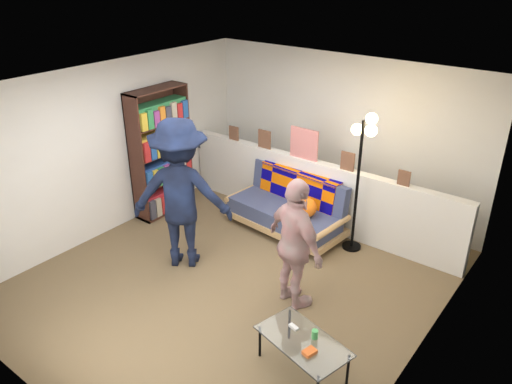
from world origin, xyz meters
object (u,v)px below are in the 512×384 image
at_px(coffee_table, 303,343).
at_px(futon_sofa, 289,208).
at_px(person_right, 295,245).
at_px(floor_lamp, 362,156).
at_px(bookshelf, 161,156).
at_px(person_left, 181,194).

bearing_deg(coffee_table, futon_sofa, 127.04).
bearing_deg(person_right, floor_lamp, -67.17).
xyz_separation_m(bookshelf, coffee_table, (3.55, -1.53, -0.55)).
xyz_separation_m(futon_sofa, person_left, (-0.61, -1.51, 0.63)).
bearing_deg(person_left, person_right, 151.60).
xyz_separation_m(coffee_table, person_left, (-2.26, 0.68, 0.62)).
bearing_deg(person_left, coffee_table, 130.01).
xyz_separation_m(futon_sofa, coffee_table, (1.65, -2.19, 0.00)).
bearing_deg(bookshelf, person_right, -13.85).
bearing_deg(person_left, floor_lamp, -167.25).
height_order(futon_sofa, floor_lamp, floor_lamp).
xyz_separation_m(coffee_table, floor_lamp, (-0.66, 2.34, 0.99)).
height_order(bookshelf, coffee_table, bookshelf).
bearing_deg(person_right, person_left, 27.13).
distance_m(bookshelf, person_right, 2.99).
distance_m(coffee_table, person_left, 2.45).
bearing_deg(coffee_table, person_left, 163.19).
height_order(floor_lamp, person_right, floor_lamp).
distance_m(futon_sofa, bookshelf, 2.08).
relative_size(bookshelf, coffee_table, 1.96).
distance_m(futon_sofa, person_right, 1.76).
height_order(futon_sofa, coffee_table, futon_sofa).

